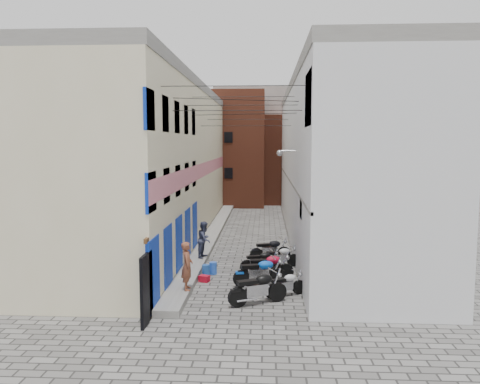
% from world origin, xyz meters
% --- Properties ---
extents(ground, '(90.00, 90.00, 0.00)m').
position_xyz_m(ground, '(0.00, 0.00, 0.00)').
color(ground, '#555350').
rests_on(ground, ground).
extents(plinth, '(0.90, 26.00, 0.25)m').
position_xyz_m(plinth, '(-2.05, 13.00, 0.12)').
color(plinth, slate).
rests_on(plinth, ground).
extents(building_left, '(5.10, 27.00, 9.00)m').
position_xyz_m(building_left, '(-4.98, 12.95, 4.50)').
color(building_left, beige).
rests_on(building_left, ground).
extents(building_right, '(5.94, 26.00, 9.00)m').
position_xyz_m(building_right, '(5.00, 13.00, 4.51)').
color(building_right, silver).
rests_on(building_right, ground).
extents(building_far_brick_left, '(6.00, 6.00, 10.00)m').
position_xyz_m(building_far_brick_left, '(-2.00, 28.00, 5.00)').
color(building_far_brick_left, brown).
rests_on(building_far_brick_left, ground).
extents(building_far_brick_right, '(5.00, 6.00, 8.00)m').
position_xyz_m(building_far_brick_right, '(3.00, 30.00, 4.00)').
color(building_far_brick_right, brown).
rests_on(building_far_brick_right, ground).
extents(building_far_concrete, '(8.00, 5.00, 11.00)m').
position_xyz_m(building_far_concrete, '(0.00, 34.00, 5.50)').
color(building_far_concrete, slate).
rests_on(building_far_concrete, ground).
extents(far_shopfront, '(2.00, 0.30, 2.40)m').
position_xyz_m(far_shopfront, '(0.00, 25.20, 1.20)').
color(far_shopfront, black).
rests_on(far_shopfront, ground).
extents(overhead_wires, '(5.80, 13.02, 1.32)m').
position_xyz_m(overhead_wires, '(0.00, 7.64, 7.12)').
color(overhead_wires, black).
rests_on(overhead_wires, ground).
extents(motorcycle_a, '(2.27, 1.55, 1.26)m').
position_xyz_m(motorcycle_a, '(0.88, 1.49, 0.63)').
color(motorcycle_a, black).
rests_on(motorcycle_a, ground).
extents(motorcycle_b, '(1.73, 1.31, 0.98)m').
position_xyz_m(motorcycle_b, '(1.87, 2.38, 0.49)').
color(motorcycle_b, '#BBBAC0').
rests_on(motorcycle_b, ground).
extents(motorcycle_c, '(2.22, 1.13, 1.23)m').
position_xyz_m(motorcycle_c, '(0.92, 3.55, 0.62)').
color(motorcycle_c, blue).
rests_on(motorcycle_c, ground).
extents(motorcycle_d, '(2.21, 1.03, 1.23)m').
position_xyz_m(motorcycle_d, '(1.24, 4.34, 0.61)').
color(motorcycle_d, '#B60D2A').
rests_on(motorcycle_d, ground).
extents(motorcycle_e, '(1.91, 1.01, 1.06)m').
position_xyz_m(motorcycle_e, '(0.94, 5.50, 0.53)').
color(motorcycle_e, black).
rests_on(motorcycle_e, ground).
extents(motorcycle_f, '(1.90, 1.17, 1.05)m').
position_xyz_m(motorcycle_f, '(1.80, 6.34, 0.53)').
color(motorcycle_f, '#AEAFB3').
rests_on(motorcycle_f, ground).
extents(motorcycle_g, '(2.08, 1.15, 1.15)m').
position_xyz_m(motorcycle_g, '(1.37, 7.61, 0.57)').
color(motorcycle_g, black).
rests_on(motorcycle_g, ground).
extents(person_a, '(0.51, 0.70, 1.77)m').
position_xyz_m(person_a, '(-1.70, 2.21, 1.13)').
color(person_a, brown).
rests_on(person_a, plinth).
extents(person_b, '(0.82, 0.95, 1.69)m').
position_xyz_m(person_b, '(-1.70, 7.04, 1.09)').
color(person_b, '#393D55').
rests_on(person_b, plinth).
extents(water_jug_near, '(0.41, 0.41, 0.50)m').
position_xyz_m(water_jug_near, '(-1.35, 4.73, 0.25)').
color(water_jug_near, '#2357B0').
rests_on(water_jug_near, ground).
extents(water_jug_far, '(0.41, 0.41, 0.51)m').
position_xyz_m(water_jug_far, '(-1.09, 5.13, 0.26)').
color(water_jug_far, blue).
rests_on(water_jug_far, ground).
extents(red_crate, '(0.48, 0.43, 0.25)m').
position_xyz_m(red_crate, '(-1.32, 4.03, 0.12)').
color(red_crate, red).
rests_on(red_crate, ground).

